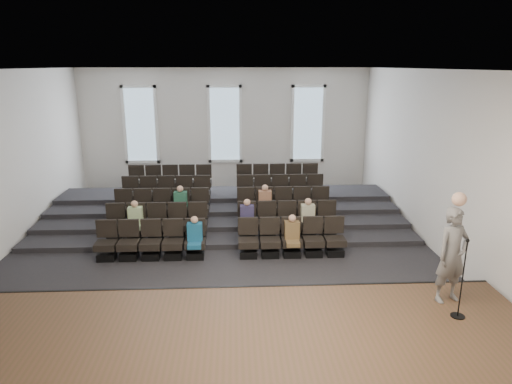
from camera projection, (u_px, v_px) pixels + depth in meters
ground at (223, 249)px, 13.13m from camera, size 14.00×14.00×0.00m
ceiling at (219, 69)px, 11.78m from camera, size 12.00×14.00×0.02m
wall_back at (225, 129)px, 19.21m from camera, size 12.00×0.04×5.00m
wall_front at (207, 281)px, 5.71m from camera, size 12.00×0.04×5.00m
wall_right at (436, 162)px, 12.74m from camera, size 0.04×14.00×5.00m
stage at (216, 346)px, 8.16m from camera, size 11.80×3.60×0.50m
stage_lip at (219, 298)px, 9.86m from camera, size 11.80×0.06×0.52m
risers at (224, 209)px, 16.13m from camera, size 11.80×4.80×0.60m
seating_rows at (223, 210)px, 14.43m from camera, size 6.80×4.70×1.67m
windows at (225, 124)px, 19.09m from camera, size 8.44×0.10×3.24m
audience at (232, 216)px, 13.36m from camera, size 5.45×2.64×1.10m
speaker at (452, 255)px, 9.01m from camera, size 0.83×0.66×1.97m
mic_stand at (460, 294)px, 8.54m from camera, size 0.26×0.26×1.58m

